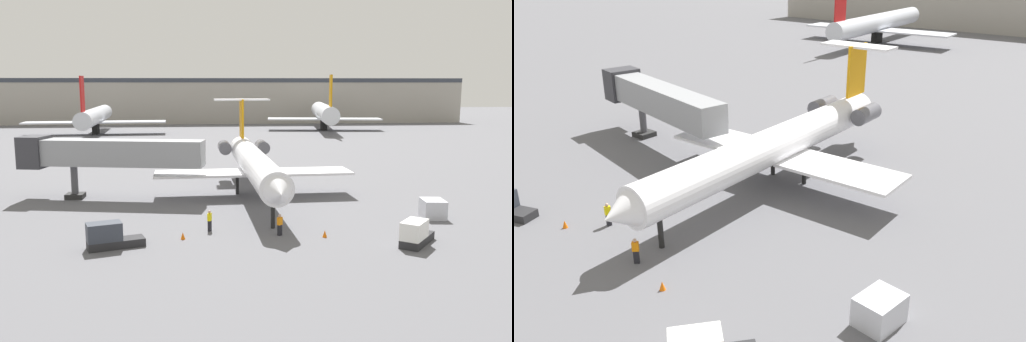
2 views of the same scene
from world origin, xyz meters
TOP-DOWN VIEW (x-y plane):
  - ground_plane at (0.00, 0.00)m, footprint 400.00×400.00m
  - regional_jet at (2.81, 0.04)m, footprint 20.51×32.01m
  - jet_bridge at (-12.58, -0.03)m, footprint 18.83×6.39m
  - ground_crew_marshaller at (-1.85, -13.14)m, footprint 0.37×0.46m
  - ground_crew_loader at (3.54, -14.89)m, footprint 0.47×0.46m
  - baggage_tug_lead at (13.00, -18.33)m, footprint 3.61×3.99m
  - baggage_tug_trailing at (-8.99, -17.00)m, footprint 4.24×2.63m
  - cargo_container_uld at (17.62, -10.59)m, footprint 2.15×2.59m
  - traffic_cone_near at (-3.88, -15.27)m, footprint 0.36×0.36m
  - traffic_cone_mid at (6.90, -15.71)m, footprint 0.36×0.36m
  - terminal_building at (0.00, 109.18)m, footprint 146.99×18.41m
  - parked_airliner_west_end at (-27.31, 70.98)m, footprint 32.00×37.87m
  - parked_airliner_west_mid at (27.26, 77.56)m, footprint 28.58×33.64m

SIDE VIEW (x-z plane):
  - ground_plane at x=0.00m, z-range -0.10..0.00m
  - traffic_cone_near at x=-3.88m, z-range 0.00..0.55m
  - traffic_cone_mid at x=6.90m, z-range 0.00..0.55m
  - cargo_container_uld at x=17.62m, z-range 0.00..1.61m
  - baggage_tug_lead at x=13.00m, z-range -0.11..1.79m
  - baggage_tug_trailing at x=-8.99m, z-range -0.11..1.79m
  - ground_crew_marshaller at x=-1.85m, z-range 0.01..1.70m
  - ground_crew_loader at x=3.54m, z-range 0.01..1.70m
  - regional_jet at x=2.81m, z-range -1.25..8.47m
  - parked_airliner_west_end at x=-27.31m, z-range -2.41..10.65m
  - parked_airliner_west_mid at x=27.26m, z-range -2.40..11.09m
  - jet_bridge at x=-12.58m, z-range 1.49..7.84m
  - terminal_building at x=0.00m, z-range 0.02..13.06m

